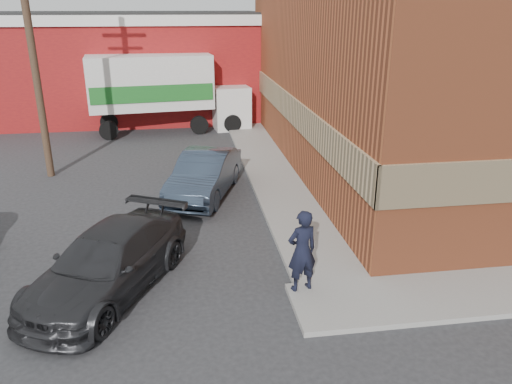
{
  "coord_description": "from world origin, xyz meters",
  "views": [
    {
      "loc": [
        -2.57,
        -9.48,
        5.95
      ],
      "look_at": [
        -0.81,
        2.28,
        1.48
      ],
      "focal_mm": 35.0,
      "sensor_mm": 36.0,
      "label": 1
    }
  ],
  "objects_px": {
    "warehouse": "(118,65)",
    "brick_building": "(470,40)",
    "utility_pole": "(31,43)",
    "man": "(302,251)",
    "sedan": "(204,174)",
    "suv_b": "(108,263)",
    "box_truck": "(166,88)"
  },
  "relations": [
    {
      "from": "warehouse",
      "to": "brick_building",
      "type": "bearing_deg",
      "value": -37.2
    },
    {
      "from": "utility_pole",
      "to": "man",
      "type": "distance_m",
      "value": 12.35
    },
    {
      "from": "brick_building",
      "to": "warehouse",
      "type": "xyz_separation_m",
      "value": [
        -14.5,
        11.0,
        -1.87
      ]
    },
    {
      "from": "sedan",
      "to": "suv_b",
      "type": "height_order",
      "value": "sedan"
    },
    {
      "from": "utility_pole",
      "to": "suv_b",
      "type": "relative_size",
      "value": 1.89
    },
    {
      "from": "man",
      "to": "box_truck",
      "type": "xyz_separation_m",
      "value": [
        -3.08,
        15.67,
        1.11
      ]
    },
    {
      "from": "brick_building",
      "to": "sedan",
      "type": "relative_size",
      "value": 4.14
    },
    {
      "from": "box_truck",
      "to": "suv_b",
      "type": "bearing_deg",
      "value": -100.73
    },
    {
      "from": "utility_pole",
      "to": "suv_b",
      "type": "bearing_deg",
      "value": -69.62
    },
    {
      "from": "man",
      "to": "sedan",
      "type": "relative_size",
      "value": 0.42
    },
    {
      "from": "warehouse",
      "to": "man",
      "type": "xyz_separation_m",
      "value": [
        5.8,
        -20.25,
        -1.77
      ]
    },
    {
      "from": "brick_building",
      "to": "suv_b",
      "type": "height_order",
      "value": "brick_building"
    },
    {
      "from": "utility_pole",
      "to": "box_truck",
      "type": "relative_size",
      "value": 1.16
    },
    {
      "from": "sedan",
      "to": "suv_b",
      "type": "xyz_separation_m",
      "value": [
        -2.39,
        -5.62,
        -0.03
      ]
    },
    {
      "from": "man",
      "to": "box_truck",
      "type": "bearing_deg",
      "value": -93.29
    },
    {
      "from": "utility_pole",
      "to": "suv_b",
      "type": "height_order",
      "value": "utility_pole"
    },
    {
      "from": "box_truck",
      "to": "utility_pole",
      "type": "bearing_deg",
      "value": -129.98
    },
    {
      "from": "utility_pole",
      "to": "warehouse",
      "type": "bearing_deg",
      "value": 82.23
    },
    {
      "from": "sedan",
      "to": "utility_pole",
      "type": "bearing_deg",
      "value": 171.69
    },
    {
      "from": "brick_building",
      "to": "warehouse",
      "type": "distance_m",
      "value": 18.3
    },
    {
      "from": "warehouse",
      "to": "sedan",
      "type": "relative_size",
      "value": 3.7
    },
    {
      "from": "utility_pole",
      "to": "box_truck",
      "type": "bearing_deg",
      "value": 56.67
    },
    {
      "from": "brick_building",
      "to": "suv_b",
      "type": "relative_size",
      "value": 3.83
    },
    {
      "from": "brick_building",
      "to": "sedan",
      "type": "bearing_deg",
      "value": -164.62
    },
    {
      "from": "man",
      "to": "suv_b",
      "type": "distance_m",
      "value": 4.22
    },
    {
      "from": "utility_pole",
      "to": "box_truck",
      "type": "height_order",
      "value": "utility_pole"
    },
    {
      "from": "brick_building",
      "to": "utility_pole",
      "type": "relative_size",
      "value": 2.03
    },
    {
      "from": "brick_building",
      "to": "box_truck",
      "type": "xyz_separation_m",
      "value": [
        -11.77,
        6.43,
        -2.53
      ]
    },
    {
      "from": "brick_building",
      "to": "man",
      "type": "bearing_deg",
      "value": -133.24
    },
    {
      "from": "sedan",
      "to": "man",
      "type": "bearing_deg",
      "value": -55.55
    },
    {
      "from": "man",
      "to": "sedan",
      "type": "xyz_separation_m",
      "value": [
        -1.75,
        6.37,
        -0.32
      ]
    },
    {
      "from": "utility_pole",
      "to": "man",
      "type": "bearing_deg",
      "value": -51.72
    }
  ]
}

